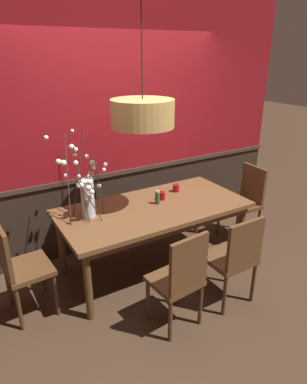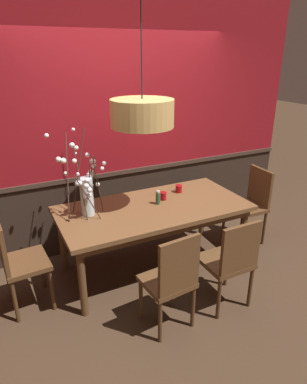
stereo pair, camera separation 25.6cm
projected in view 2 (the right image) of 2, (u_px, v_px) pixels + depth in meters
name	position (u px, v px, depth m)	size (l,w,h in m)	color
ground_plane	(154.00, 267.00, 3.91)	(24.00, 24.00, 0.00)	#422D1E
back_wall	(124.00, 128.00, 4.02)	(4.64, 0.14, 2.92)	#2D2119
dining_table	(154.00, 213.00, 3.65)	(2.00, 0.98, 0.76)	brown
chair_near_side_left	(172.00, 278.00, 2.86)	(0.43, 0.42, 0.94)	brown
chair_far_side_left	(101.00, 202.00, 4.35)	(0.47, 0.45, 0.90)	brown
chair_near_side_right	(230.00, 259.00, 3.13)	(0.43, 0.42, 0.93)	brown
chair_far_side_right	(142.00, 194.00, 4.58)	(0.43, 0.40, 0.91)	brown
chair_head_east_end	(251.00, 202.00, 4.28)	(0.44, 0.42, 0.95)	brown
chair_head_west_end	(17.00, 258.00, 3.11)	(0.42, 0.47, 0.95)	brown
vase_with_blossoms	(86.00, 191.00, 3.35)	(0.50, 0.48, 0.85)	silver
candle_holder_nearer_center	(179.00, 189.00, 3.97)	(0.08, 0.08, 0.09)	#9E0F14
candle_holder_nearer_edge	(163.00, 196.00, 3.77)	(0.08, 0.08, 0.09)	#9E0F14
condiment_bottle	(158.00, 198.00, 3.66)	(0.05, 0.05, 0.15)	#2D5633
pendant_lamp	(142.00, 113.00, 3.21)	(0.60, 0.60, 1.31)	tan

